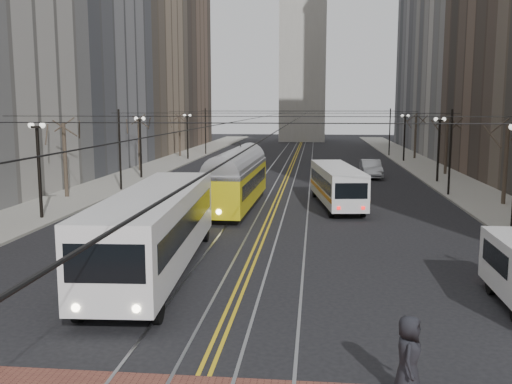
% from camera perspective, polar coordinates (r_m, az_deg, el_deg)
% --- Properties ---
extents(ground, '(260.00, 260.00, 0.00)m').
position_cam_1_polar(ground, '(16.11, -4.56, -16.34)').
color(ground, black).
rests_on(ground, ground).
extents(sidewalk_left, '(5.00, 140.00, 0.15)m').
position_cam_1_polar(sidewalk_left, '(62.32, -10.62, 2.18)').
color(sidewalk_left, gray).
rests_on(sidewalk_left, ground).
extents(sidewalk_right, '(5.00, 140.00, 0.15)m').
position_cam_1_polar(sidewalk_right, '(60.98, 17.53, 1.79)').
color(sidewalk_right, gray).
rests_on(sidewalk_right, ground).
extents(streetcar_rails, '(4.80, 130.00, 0.02)m').
position_cam_1_polar(streetcar_rails, '(59.81, 3.30, 1.98)').
color(streetcar_rails, gray).
rests_on(streetcar_rails, ground).
extents(centre_lines, '(0.42, 130.00, 0.01)m').
position_cam_1_polar(centre_lines, '(59.81, 3.30, 1.99)').
color(centre_lines, gold).
rests_on(centre_lines, ground).
extents(building_left_mid, '(16.00, 20.00, 34.00)m').
position_cam_1_polar(building_left_mid, '(67.43, -19.75, 16.74)').
color(building_left_mid, slate).
rests_on(building_left_mid, ground).
extents(building_left_far, '(16.00, 20.00, 40.00)m').
position_cam_1_polar(building_left_far, '(105.10, -10.05, 15.59)').
color(building_left_far, brown).
rests_on(building_left_far, ground).
extents(building_right_far, '(16.00, 20.00, 40.00)m').
position_cam_1_polar(building_right_far, '(103.76, 19.29, 15.35)').
color(building_right_far, slate).
rests_on(building_right_far, ground).
extents(lamp_posts, '(27.60, 57.20, 5.60)m').
position_cam_1_polar(lamp_posts, '(43.38, 2.32, 3.24)').
color(lamp_posts, black).
rests_on(lamp_posts, ground).
extents(street_trees, '(31.68, 53.28, 5.60)m').
position_cam_1_polar(street_trees, '(49.85, 2.80, 3.92)').
color(street_trees, '#382D23').
rests_on(street_trees, ground).
extents(trolley_wires, '(25.96, 120.00, 6.60)m').
position_cam_1_polar(trolley_wires, '(49.36, 2.78, 5.01)').
color(trolley_wires, black).
rests_on(trolley_wires, ground).
extents(transit_bus, '(3.58, 13.67, 3.38)m').
position_cam_1_polar(transit_bus, '(23.70, -9.95, -3.98)').
color(transit_bus, silver).
rests_on(transit_bus, ground).
extents(streetcar, '(2.74, 13.22, 3.10)m').
position_cam_1_polar(streetcar, '(38.59, -1.90, 0.72)').
color(streetcar, '#D4C512').
rests_on(streetcar, ground).
extents(rear_bus, '(3.61, 10.71, 2.74)m').
position_cam_1_polar(rear_bus, '(39.45, 8.06, 0.55)').
color(rear_bus, silver).
rests_on(rear_bus, ground).
extents(sedan_grey, '(1.89, 4.43, 1.49)m').
position_cam_1_polar(sedan_grey, '(50.17, 9.44, 1.48)').
color(sedan_grey, '#46494E').
rests_on(sedan_grey, ground).
extents(sedan_silver, '(1.88, 5.22, 1.71)m').
position_cam_1_polar(sedan_silver, '(56.28, 11.42, 2.29)').
color(sedan_silver, '#B9BCC2').
rests_on(sedan_silver, ground).
extents(pedestrian_a, '(0.80, 1.07, 1.97)m').
position_cam_1_polar(pedestrian_a, '(14.27, 15.00, -15.60)').
color(pedestrian_a, black).
rests_on(pedestrian_a, crosswalk_band).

